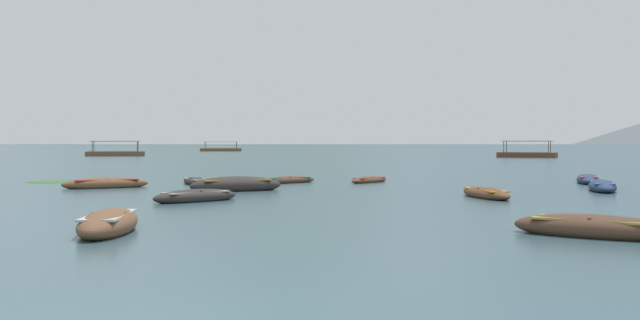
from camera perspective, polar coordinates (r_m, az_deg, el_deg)
ground_plane at (r=1507.45m, az=4.61°, el=1.27°), size 6000.00×6000.00×0.00m
mountain_1 at (r=2125.52m, az=-16.38°, el=4.84°), size 817.92×817.92×266.84m
mountain_2 at (r=2095.55m, az=-2.35°, el=7.68°), size 1549.84×1549.84×465.91m
mountain_3 at (r=1780.93m, az=22.34°, el=10.43°), size 1408.09×1408.09×571.84m
rowboat_0 at (r=40.10m, az=20.18°, el=-1.43°), size 2.10×4.60×0.57m
rowboat_1 at (r=38.10m, az=3.87°, el=-1.57°), size 2.32×3.09×0.40m
rowboat_2 at (r=36.69m, az=-9.69°, el=-1.68°), size 2.41×3.40×0.44m
rowboat_3 at (r=17.54m, az=-16.17°, el=-4.78°), size 1.68×3.77×0.67m
rowboat_6 at (r=31.55m, az=-6.58°, el=-1.97°), size 4.20×3.08×0.79m
rowboat_7 at (r=26.10m, az=-9.67°, el=-2.83°), size 3.03×3.24×0.55m
rowboat_8 at (r=37.52m, az=-2.59°, el=-1.59°), size 3.14×3.35×0.44m
rowboat_9 at (r=34.79m, az=-16.38°, el=-1.79°), size 3.86×3.18×0.62m
rowboat_10 at (r=33.76m, az=21.17°, el=-1.93°), size 1.97×4.47×0.59m
rowboat_11 at (r=17.25m, az=20.59°, el=-4.98°), size 3.70×2.82×0.62m
rowboat_12 at (r=28.20m, az=12.82°, el=-2.57°), size 1.93×3.87×0.50m
ferry_0 at (r=117.75m, az=-15.67°, el=0.52°), size 9.27×5.18×2.54m
ferry_1 at (r=105.98m, az=15.85°, el=0.43°), size 8.32×5.18×2.54m
ferry_2 at (r=179.85m, az=-7.73°, el=0.83°), size 10.41×5.15×2.54m
weed_patch_2 at (r=18.20m, az=19.62°, el=-5.25°), size 2.40×2.95×0.14m
weed_patch_3 at (r=40.79m, az=-20.04°, el=-1.63°), size 3.68×3.78×0.14m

